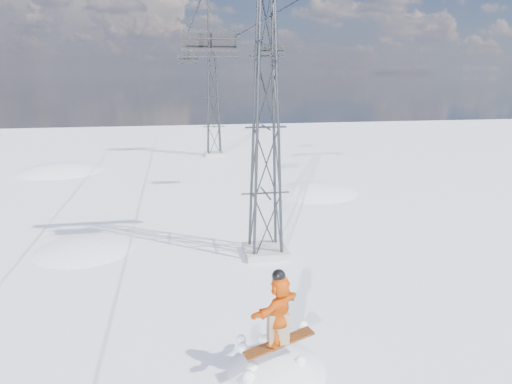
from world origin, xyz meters
TOP-DOWN VIEW (x-y plane):
  - ground at (0.00, 0.00)m, footprint 120.00×120.00m
  - snow_terrain at (-4.77, 21.24)m, footprint 39.00×37.00m
  - lift_tower_near at (0.80, 8.00)m, footprint 5.20×1.80m
  - lift_tower_far at (0.80, 33.00)m, footprint 5.20×1.80m
  - haul_cables at (0.80, 19.50)m, footprint 4.46×51.00m
  - lift_chair_near at (-1.40, 8.14)m, footprint 2.16×0.62m
  - lift_chair_mid at (3.00, 17.93)m, footprint 1.84×0.53m
  - lift_chair_far at (-1.40, 33.37)m, footprint 1.90×0.55m

SIDE VIEW (x-z plane):
  - snow_terrain at x=-4.77m, z-range -20.59..1.41m
  - ground at x=0.00m, z-range 0.00..0.00m
  - lift_tower_near at x=0.80m, z-range -0.24..11.18m
  - lift_tower_far at x=0.80m, z-range -0.24..11.18m
  - lift_chair_near at x=-1.40m, z-range 7.36..10.04m
  - lift_chair_far at x=-1.40m, z-range 7.78..10.14m
  - lift_chair_mid at x=3.00m, z-range 7.88..10.16m
  - haul_cables at x=0.80m, z-range 10.82..10.88m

